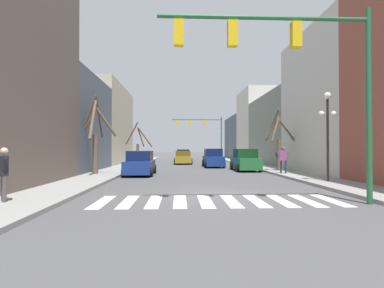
{
  "coord_description": "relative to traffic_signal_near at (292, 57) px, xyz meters",
  "views": [
    {
      "loc": [
        -1.38,
        -11.74,
        1.87
      ],
      "look_at": [
        -0.06,
        19.24,
        2.3
      ],
      "focal_mm": 28.0,
      "sensor_mm": 36.0,
      "label": 1
    }
  ],
  "objects": [
    {
      "name": "street_lamp_right_corner",
      "position": [
        3.95,
        5.46,
        -1.49
      ],
      "size": [
        0.95,
        0.36,
        4.63
      ],
      "color": "black",
      "rests_on": "sidewalk_right"
    },
    {
      "name": "pedestrian_on_left_sidewalk",
      "position": [
        -9.4,
        0.18,
        -3.72
      ],
      "size": [
        0.51,
        0.66,
        1.74
      ],
      "rotation": [
        0.0,
        0.0,
        5.33
      ],
      "color": "#4C4C51",
      "rests_on": "sidewalk_left"
    },
    {
      "name": "traffic_signal_near",
      "position": [
        0.0,
        0.0,
        0.0
      ],
      "size": [
        7.16,
        0.28,
        6.58
      ],
      "color": "#236038",
      "rests_on": "ground_plane"
    },
    {
      "name": "car_parked_right_mid",
      "position": [
        -0.38,
        19.86,
        -4.06
      ],
      "size": [
        1.97,
        4.71,
        1.82
      ],
      "rotation": [
        0.0,
        0.0,
        1.57
      ],
      "color": "navy",
      "rests_on": "ground_plane"
    },
    {
      "name": "ground_plane",
      "position": [
        -2.37,
        2.02,
        -4.9
      ],
      "size": [
        240.0,
        240.0,
        0.0
      ],
      "primitive_type": "plane",
      "color": "#4C4C4F"
    },
    {
      "name": "sidewalk_left",
      "position": [
        -8.85,
        2.02,
        -4.82
      ],
      "size": [
        2.52,
        90.0,
        0.15
      ],
      "color": "gray",
      "rests_on": "ground_plane"
    },
    {
      "name": "traffic_signal_far",
      "position": [
        -0.14,
        35.1,
        0.0
      ],
      "size": [
        7.5,
        0.28,
        6.57
      ],
      "color": "#236038",
      "rests_on": "ground_plane"
    },
    {
      "name": "car_parked_left_mid",
      "position": [
        -3.18,
        34.41,
        -4.12
      ],
      "size": [
        2.2,
        4.47,
        1.68
      ],
      "rotation": [
        0.0,
        0.0,
        -1.57
      ],
      "color": "black",
      "rests_on": "ground_plane"
    },
    {
      "name": "car_driving_away_lane",
      "position": [
        -6.46,
        11.19,
        -4.12
      ],
      "size": [
        2.0,
        4.38,
        1.68
      ],
      "rotation": [
        0.0,
        0.0,
        1.57
      ],
      "color": "navy",
      "rests_on": "ground_plane"
    },
    {
      "name": "street_tree_right_mid",
      "position": [
        -9.38,
        10.51,
        -2.2
      ],
      "size": [
        2.57,
        3.32,
        5.32
      ],
      "color": "brown",
      "rests_on": "sidewalk_left"
    },
    {
      "name": "street_tree_right_near",
      "position": [
        4.0,
        13.24,
        -2.71
      ],
      "size": [
        2.71,
        1.98,
        4.78
      ],
      "color": "brown",
      "rests_on": "sidewalk_right"
    },
    {
      "name": "crosswalk_stripes",
      "position": [
        -2.37,
        0.81,
        -4.9
      ],
      "size": [
        8.55,
        2.6,
        0.01
      ],
      "color": "white",
      "rests_on": "ground_plane"
    },
    {
      "name": "car_parked_left_near",
      "position": [
        -3.3,
        25.65,
        -4.17
      ],
      "size": [
        2.11,
        4.42,
        1.55
      ],
      "rotation": [
        0.0,
        0.0,
        -1.57
      ],
      "color": "#A38423",
      "rests_on": "ground_plane"
    },
    {
      "name": "pedestrian_on_right_sidewalk",
      "position": [
        4.19,
        13.61,
        -3.76
      ],
      "size": [
        0.63,
        0.51,
        1.68
      ],
      "rotation": [
        0.0,
        0.0,
        5.63
      ],
      "color": "#7A705B",
      "rests_on": "sidewalk_right"
    },
    {
      "name": "building_row_left",
      "position": [
        -13.11,
        12.3,
        0.22
      ],
      "size": [
        6.0,
        35.51,
        12.32
      ],
      "color": "#66564C",
      "rests_on": "ground_plane"
    },
    {
      "name": "pedestrian_near_right_corner",
      "position": [
        3.37,
        10.45,
        -3.67
      ],
      "size": [
        0.74,
        0.43,
        1.82
      ],
      "rotation": [
        0.0,
        0.0,
        5.83
      ],
      "color": "#282D47",
      "rests_on": "sidewalk_right"
    },
    {
      "name": "car_parked_right_near",
      "position": [
        1.72,
        14.86,
        -4.06
      ],
      "size": [
        2.01,
        4.3,
        1.82
      ],
      "rotation": [
        0.0,
        0.0,
        1.57
      ],
      "color": "#236B38",
      "rests_on": "ground_plane"
    },
    {
      "name": "street_tree_right_far",
      "position": [
        -8.51,
        25.27,
        -2.61
      ],
      "size": [
        3.17,
        1.09,
        4.77
      ],
      "color": "brown",
      "rests_on": "sidewalk_left"
    },
    {
      "name": "building_row_right",
      "position": [
        8.37,
        20.2,
        0.19
      ],
      "size": [
        6.0,
        54.02,
        13.37
      ],
      "color": "#934C3D",
      "rests_on": "ground_plane"
    },
    {
      "name": "sidewalk_right",
      "position": [
        4.11,
        2.02,
        -4.82
      ],
      "size": [
        2.52,
        90.0,
        0.15
      ],
      "color": "gray",
      "rests_on": "ground_plane"
    }
  ]
}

